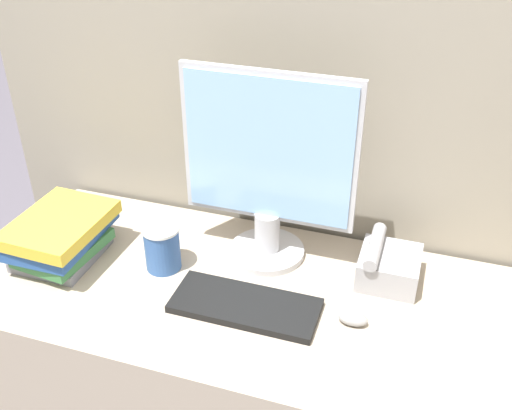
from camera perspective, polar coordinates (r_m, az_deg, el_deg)
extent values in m
cube|color=gray|center=(1.79, 3.65, 1.65)|extent=(1.89, 0.04, 1.76)
cube|color=tan|center=(1.85, 0.07, -17.44)|extent=(1.49, 0.65, 0.76)
cylinder|color=#B7B7BC|center=(1.71, 1.05, -4.42)|extent=(0.21, 0.21, 0.02)
cylinder|color=#B7B7BC|center=(1.67, 1.07, -2.53)|extent=(0.07, 0.07, 0.12)
cube|color=#B7B7BC|center=(1.54, 1.23, 5.37)|extent=(0.47, 0.02, 0.42)
cube|color=#8CB7E5|center=(1.53, 1.12, 5.22)|extent=(0.44, 0.01, 0.39)
cube|color=black|center=(1.53, -1.03, -9.55)|extent=(0.37, 0.15, 0.02)
ellipsoid|color=gray|center=(1.50, 9.21, -10.62)|extent=(0.07, 0.04, 0.03)
cylinder|color=#335999|center=(1.65, -8.91, -4.12)|extent=(0.10, 0.10, 0.12)
cylinder|color=white|center=(1.61, -9.10, -2.24)|extent=(0.10, 0.10, 0.01)
cube|color=slate|center=(1.78, -18.01, -4.33)|extent=(0.20, 0.22, 0.03)
cube|color=#38723F|center=(1.75, -17.88, -3.84)|extent=(0.20, 0.25, 0.03)
cube|color=#264C8C|center=(1.75, -18.18, -2.47)|extent=(0.21, 0.29, 0.04)
cube|color=gold|center=(1.71, -18.22, -1.73)|extent=(0.23, 0.29, 0.04)
cube|color=#99999E|center=(1.63, 12.56, -5.83)|extent=(0.16, 0.16, 0.08)
cube|color=white|center=(1.59, 13.34, -5.14)|extent=(0.07, 0.07, 0.00)
cylinder|color=#99999E|center=(1.60, 11.28, -3.89)|extent=(0.04, 0.18, 0.04)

